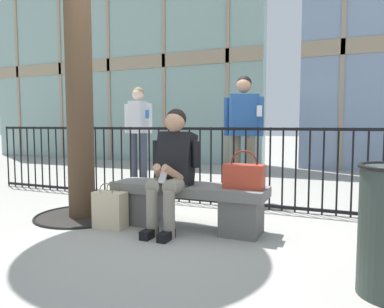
% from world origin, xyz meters
% --- Properties ---
extents(ground_plane, '(60.00, 60.00, 0.00)m').
position_xyz_m(ground_plane, '(0.00, 0.00, 0.00)').
color(ground_plane, '#9E9B93').
extents(stone_bench, '(1.60, 0.44, 0.45)m').
position_xyz_m(stone_bench, '(0.00, 0.00, 0.27)').
color(stone_bench, slate).
rests_on(stone_bench, ground).
extents(seated_person_with_phone, '(0.52, 0.66, 1.21)m').
position_xyz_m(seated_person_with_phone, '(-0.12, -0.13, 0.65)').
color(seated_person_with_phone, gray).
rests_on(seated_person_with_phone, ground).
extents(handbag_on_bench, '(0.37, 0.18, 0.36)m').
position_xyz_m(handbag_on_bench, '(0.58, -0.01, 0.57)').
color(handbag_on_bench, '#B23823').
rests_on(handbag_on_bench, stone_bench).
extents(shopping_bag, '(0.33, 0.17, 0.47)m').
position_xyz_m(shopping_bag, '(-0.73, -0.32, 0.19)').
color(shopping_bag, beige).
rests_on(shopping_bag, ground).
extents(bystander_at_railing, '(0.55, 0.36, 1.71)m').
position_xyz_m(bystander_at_railing, '(0.17, 1.49, 1.00)').
color(bystander_at_railing, '#6B6051').
rests_on(bystander_at_railing, ground).
extents(bystander_further_back, '(0.55, 0.41, 1.71)m').
position_xyz_m(bystander_further_back, '(-1.92, 2.20, 1.00)').
color(bystander_further_back, '#383D4C').
rests_on(bystander_further_back, ground).
extents(plaza_railing, '(7.71, 0.04, 1.02)m').
position_xyz_m(plaza_railing, '(0.00, 1.10, 0.52)').
color(plaza_railing, black).
rests_on(plaza_railing, ground).
extents(building_facade_left, '(9.10, 0.43, 9.00)m').
position_xyz_m(building_facade_left, '(-4.99, 5.81, 4.51)').
color(building_facade_left, '#84A39E').
rests_on(building_facade_left, ground).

